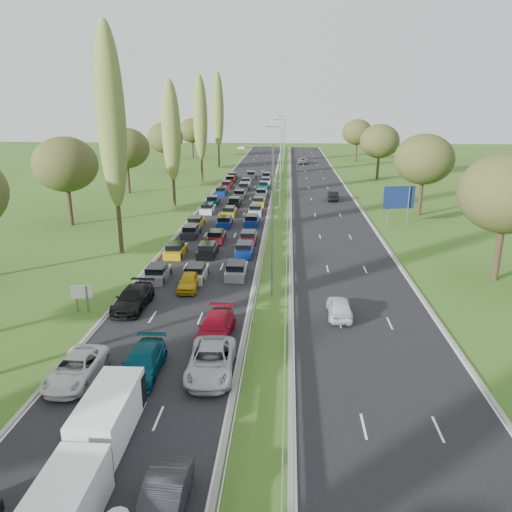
# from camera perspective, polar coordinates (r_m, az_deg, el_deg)

# --- Properties ---
(ground) EXTENTS (260.00, 260.00, 0.00)m
(ground) POSITION_cam_1_polar(r_m,az_deg,el_deg) (76.23, 2.77, 5.71)
(ground) COLOR #37571B
(ground) RESTS_ON ground
(near_carriageway) EXTENTS (10.50, 215.00, 0.04)m
(near_carriageway) POSITION_cam_1_polar(r_m,az_deg,el_deg) (79.08, -2.12, 6.12)
(near_carriageway) COLOR black
(near_carriageway) RESTS_ON ground
(far_carriageway) EXTENTS (10.50, 215.00, 0.04)m
(far_carriageway) POSITION_cam_1_polar(r_m,az_deg,el_deg) (78.88, 7.74, 5.95)
(far_carriageway) COLOR black
(far_carriageway) RESTS_ON ground
(central_reservation) EXTENTS (2.36, 215.00, 0.32)m
(central_reservation) POSITION_cam_1_polar(r_m,az_deg,el_deg) (78.59, 2.81, 6.46)
(central_reservation) COLOR gray
(central_reservation) RESTS_ON ground
(lamp_columns) EXTENTS (0.18, 140.18, 12.00)m
(lamp_columns) POSITION_cam_1_polar(r_m,az_deg,el_deg) (73.31, 2.81, 10.01)
(lamp_columns) COLOR gray
(lamp_columns) RESTS_ON ground
(poplar_row) EXTENTS (2.80, 127.80, 22.44)m
(poplar_row) POSITION_cam_1_polar(r_m,az_deg,el_deg) (65.29, -11.93, 14.46)
(poplar_row) COLOR #2D2116
(poplar_row) RESTS_ON ground
(woodland_left) EXTENTS (8.00, 166.00, 11.10)m
(woodland_left) POSITION_cam_1_polar(r_m,az_deg,el_deg) (64.12, -22.19, 9.32)
(woodland_left) COLOR #2D2116
(woodland_left) RESTS_ON ground
(woodland_right) EXTENTS (8.00, 153.00, 11.10)m
(woodland_right) POSITION_cam_1_polar(r_m,az_deg,el_deg) (64.51, 20.49, 9.54)
(woodland_right) COLOR #2D2116
(woodland_right) RESTS_ON ground
(traffic_queue_fill) EXTENTS (9.00, 68.34, 0.80)m
(traffic_queue_fill) POSITION_cam_1_polar(r_m,az_deg,el_deg) (74.13, -2.53, 5.74)
(traffic_queue_fill) COLOR slate
(traffic_queue_fill) RESTS_ON ground
(near_car_2) EXTENTS (2.41, 5.10, 1.41)m
(near_car_2) POSITION_cam_1_polar(r_m,az_deg,el_deg) (30.14, -19.90, -12.01)
(near_car_2) COLOR silver
(near_car_2) RESTS_ON near_carriageway
(near_car_3) EXTENTS (2.36, 5.43, 1.55)m
(near_car_3) POSITION_cam_1_polar(r_m,az_deg,el_deg) (38.86, -13.89, -4.71)
(near_car_3) COLOR black
(near_car_3) RESTS_ON near_carriageway
(near_car_7) EXTENTS (2.15, 5.13, 1.48)m
(near_car_7) POSITION_cam_1_polar(r_m,az_deg,el_deg) (29.66, -12.88, -11.79)
(near_car_7) COLOR #054253
(near_car_7) RESTS_ON near_carriageway
(near_car_8) EXTENTS (1.76, 4.06, 1.36)m
(near_car_8) POSITION_cam_1_polar(r_m,az_deg,el_deg) (41.92, -7.69, -2.88)
(near_car_8) COLOR #B98E0C
(near_car_8) RESTS_ON near_carriageway
(near_car_9) EXTENTS (1.55, 4.43, 1.46)m
(near_car_9) POSITION_cam_1_polar(r_m,az_deg,el_deg) (20.78, -10.59, -25.94)
(near_car_9) COLOR black
(near_car_9) RESTS_ON near_carriageway
(near_car_10) EXTENTS (2.83, 5.73, 1.56)m
(near_car_10) POSITION_cam_1_polar(r_m,az_deg,el_deg) (29.13, -5.16, -11.87)
(near_car_10) COLOR #B2B6BC
(near_car_10) RESTS_ON near_carriageway
(near_car_11) EXTENTS (2.40, 5.28, 1.50)m
(near_car_11) POSITION_cam_1_polar(r_m,az_deg,el_deg) (33.20, -4.63, -8.13)
(near_car_11) COLOR maroon
(near_car_11) RESTS_ON near_carriageway
(far_car_0) EXTENTS (1.76, 4.27, 1.45)m
(far_car_0) POSITION_cam_1_polar(r_m,az_deg,el_deg) (36.83, 9.53, -5.75)
(far_car_0) COLOR silver
(far_car_0) RESTS_ON far_carriageway
(far_car_1) EXTENTS (1.77, 4.66, 1.52)m
(far_car_1) POSITION_cam_1_polar(r_m,az_deg,el_deg) (81.70, 8.77, 6.84)
(far_car_1) COLOR black
(far_car_1) RESTS_ON far_carriageway
(far_car_2) EXTENTS (2.82, 5.70, 1.55)m
(far_car_2) POSITION_cam_1_polar(r_m,az_deg,el_deg) (133.00, 5.40, 10.80)
(far_car_2) COLOR slate
(far_car_2) RESTS_ON far_carriageway
(white_van_front) EXTENTS (2.02, 5.16, 2.07)m
(white_van_front) POSITION_cam_1_polar(r_m,az_deg,el_deg) (20.96, -21.13, -25.36)
(white_van_front) COLOR white
(white_van_front) RESTS_ON near_carriageway
(white_van_rear) EXTENTS (2.07, 5.27, 2.12)m
(white_van_rear) POSITION_cam_1_polar(r_m,az_deg,el_deg) (25.26, -16.29, -16.71)
(white_van_rear) COLOR white
(white_van_rear) RESTS_ON near_carriageway
(info_sign) EXTENTS (1.49, 0.43, 2.10)m
(info_sign) POSITION_cam_1_polar(r_m,az_deg,el_deg) (39.01, -19.34, -4.21)
(info_sign) COLOR gray
(info_sign) RESTS_ON ground
(direction_sign) EXTENTS (3.95, 0.82, 5.20)m
(direction_sign) POSITION_cam_1_polar(r_m,az_deg,el_deg) (64.56, 16.02, 6.25)
(direction_sign) COLOR gray
(direction_sign) RESTS_ON ground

